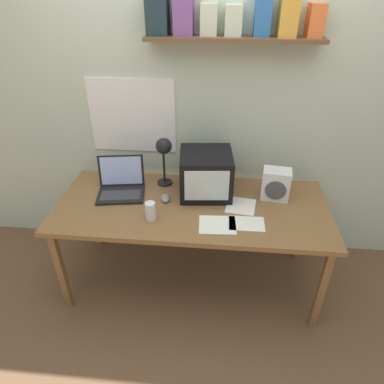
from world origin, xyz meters
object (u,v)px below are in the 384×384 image
at_px(laptop, 121,184).
at_px(loose_paper_near_laptop, 217,225).
at_px(desk_lamp, 164,151).
at_px(crt_monitor, 206,174).
at_px(computer_mouse, 165,198).
at_px(loose_paper_near_monitor, 241,206).
at_px(juice_glass, 150,212).
at_px(space_heater, 276,184).
at_px(printed_handout, 247,224).
at_px(corner_desk, 192,210).

distance_m(laptop, loose_paper_near_laptop, 0.78).
bearing_deg(laptop, desk_lamp, 7.35).
height_order(laptop, loose_paper_near_laptop, laptop).
height_order(crt_monitor, desk_lamp, desk_lamp).
relative_size(laptop, computer_mouse, 3.12).
xyz_separation_m(laptop, desk_lamp, (0.30, 0.09, 0.23)).
bearing_deg(loose_paper_near_monitor, juice_glass, -161.06).
height_order(desk_lamp, juice_glass, desk_lamp).
distance_m(juice_glass, loose_paper_near_monitor, 0.61).
xyz_separation_m(juice_glass, space_heater, (0.81, 0.33, 0.05)).
relative_size(loose_paper_near_laptop, printed_handout, 1.07).
height_order(space_heater, printed_handout, space_heater).
height_order(desk_lamp, space_heater, desk_lamp).
distance_m(crt_monitor, loose_paper_near_monitor, 0.33).
bearing_deg(computer_mouse, corner_desk, -11.28).
height_order(laptop, space_heater, laptop).
xyz_separation_m(juice_glass, printed_handout, (0.61, 0.00, -0.05)).
xyz_separation_m(desk_lamp, loose_paper_near_laptop, (0.40, -0.42, -0.29)).
bearing_deg(corner_desk, computer_mouse, 168.72).
height_order(space_heater, loose_paper_near_monitor, space_heater).
bearing_deg(space_heater, corner_desk, -158.66).
distance_m(crt_monitor, loose_paper_near_laptop, 0.42).
bearing_deg(computer_mouse, loose_paper_near_laptop, -34.04).
distance_m(desk_lamp, space_heater, 0.81).
distance_m(space_heater, loose_paper_near_laptop, 0.53).
relative_size(corner_desk, printed_handout, 8.24).
bearing_deg(laptop, crt_monitor, -4.19).
bearing_deg(printed_handout, desk_lamp, 146.15).
height_order(corner_desk, printed_handout, printed_handout).
xyz_separation_m(laptop, loose_paper_near_monitor, (0.85, -0.10, -0.06)).
distance_m(corner_desk, computer_mouse, 0.21).
distance_m(laptop, loose_paper_near_monitor, 0.86).
bearing_deg(space_heater, loose_paper_near_laptop, -130.12).
xyz_separation_m(laptop, loose_paper_near_laptop, (0.70, -0.33, -0.06)).
height_order(crt_monitor, laptop, crt_monitor).
bearing_deg(printed_handout, laptop, 161.37).
bearing_deg(loose_paper_near_laptop, crt_monitor, 104.67).
height_order(space_heater, loose_paper_near_laptop, space_heater).
bearing_deg(loose_paper_near_laptop, printed_handout, 9.24).
distance_m(crt_monitor, laptop, 0.61).
relative_size(crt_monitor, loose_paper_near_laptop, 1.63).
bearing_deg(loose_paper_near_monitor, laptop, 173.04).
bearing_deg(crt_monitor, corner_desk, -121.21).
distance_m(laptop, space_heater, 1.09).
distance_m(desk_lamp, printed_handout, 0.76).
relative_size(laptop, juice_glass, 2.98).
distance_m(desk_lamp, computer_mouse, 0.32).
bearing_deg(loose_paper_near_monitor, computer_mouse, 177.05).
distance_m(corner_desk, printed_handout, 0.41).
bearing_deg(juice_glass, desk_lamp, 85.49).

